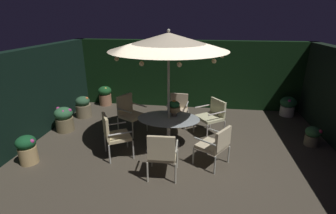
% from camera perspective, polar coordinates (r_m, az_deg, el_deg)
% --- Properties ---
extents(ground_plane, '(8.09, 6.92, 0.02)m').
position_cam_1_polar(ground_plane, '(6.01, 2.56, -10.38)').
color(ground_plane, '#453D31').
extents(hedge_backdrop_rear, '(8.09, 0.30, 2.32)m').
position_cam_1_polar(hedge_backdrop_rear, '(8.68, 4.83, 7.57)').
color(hedge_backdrop_rear, black).
rests_on(hedge_backdrop_rear, ground_plane).
extents(hedge_backdrop_left, '(0.30, 6.92, 2.32)m').
position_cam_1_polar(hedge_backdrop_left, '(7.01, -30.87, 1.64)').
color(hedge_backdrop_left, black).
rests_on(hedge_backdrop_left, ground_plane).
extents(patio_dining_table, '(1.53, 1.08, 0.74)m').
position_cam_1_polar(patio_dining_table, '(6.03, 0.12, -3.90)').
color(patio_dining_table, '#B8AEAB').
rests_on(patio_dining_table, ground_plane).
extents(patio_umbrella, '(2.66, 2.66, 2.81)m').
position_cam_1_polar(patio_umbrella, '(5.53, 0.13, 14.92)').
color(patio_umbrella, '#B9B6A4').
rests_on(patio_umbrella, ground_plane).
extents(centerpiece_planter, '(0.30, 0.30, 0.41)m').
position_cam_1_polar(centerpiece_planter, '(6.01, 1.43, 0.03)').
color(centerpiece_planter, '#836D52').
rests_on(centerpiece_planter, patio_dining_table).
extents(patio_chair_north, '(0.78, 0.79, 1.03)m').
position_cam_1_polar(patio_chair_north, '(5.69, -12.61, -5.84)').
color(patio_chair_north, '#B3B3A9').
rests_on(patio_chair_north, ground_plane).
extents(patio_chair_northeast, '(0.60, 0.59, 1.00)m').
position_cam_1_polar(patio_chair_northeast, '(4.84, -1.36, -10.48)').
color(patio_chair_northeast, '#BBB7A3').
rests_on(patio_chair_northeast, ground_plane).
extents(patio_chair_east, '(0.80, 0.81, 0.90)m').
position_cam_1_polar(patio_chair_east, '(5.35, 11.02, -8.32)').
color(patio_chair_east, '#B2B4A8').
rests_on(patio_chair_east, ground_plane).
extents(patio_chair_southeast, '(0.85, 0.86, 0.96)m').
position_cam_1_polar(patio_chair_southeast, '(6.73, 10.27, -1.66)').
color(patio_chair_southeast, '#B6ADA5').
rests_on(patio_chair_southeast, ground_plane).
extents(patio_chair_south, '(0.62, 0.60, 0.91)m').
position_cam_1_polar(patio_chair_south, '(7.27, 2.35, -0.06)').
color(patio_chair_south, '#B4B1A8').
rests_on(patio_chair_south, ground_plane).
extents(patio_chair_southwest, '(0.80, 0.80, 1.04)m').
position_cam_1_polar(patio_chair_southwest, '(6.86, -8.99, -0.96)').
color(patio_chair_southwest, '#B8B6A3').
rests_on(patio_chair_southwest, ground_plane).
extents(potted_plant_left_far, '(0.49, 0.49, 0.69)m').
position_cam_1_polar(potted_plant_left_far, '(7.48, -22.96, -2.53)').
color(potted_plant_left_far, olive).
rests_on(potted_plant_left_far, ground_plane).
extents(potted_plant_right_far, '(0.47, 0.47, 0.68)m').
position_cam_1_polar(potted_plant_right_far, '(8.32, -19.07, 0.04)').
color(potted_plant_right_far, '#7A6C4F').
rests_on(potted_plant_right_far, ground_plane).
extents(potted_plant_back_center, '(0.37, 0.37, 0.49)m').
position_cam_1_polar(potted_plant_back_center, '(7.14, 30.54, -5.72)').
color(potted_plant_back_center, '#7E7455').
rests_on(potted_plant_back_center, ground_plane).
extents(potted_plant_right_near, '(0.48, 0.48, 0.69)m').
position_cam_1_polar(potted_plant_right_near, '(9.24, -14.41, 2.70)').
color(potted_plant_right_near, '#A26F51').
rests_on(potted_plant_right_near, ground_plane).
extents(potted_plant_back_right, '(0.50, 0.50, 0.63)m').
position_cam_1_polar(potted_plant_back_right, '(8.87, 26.05, 0.28)').
color(potted_plant_back_right, beige).
rests_on(potted_plant_back_right, ground_plane).
extents(potted_plant_front_corner, '(0.42, 0.41, 0.65)m').
position_cam_1_polar(potted_plant_front_corner, '(6.23, -29.89, -8.41)').
color(potted_plant_front_corner, tan).
rests_on(potted_plant_front_corner, ground_plane).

